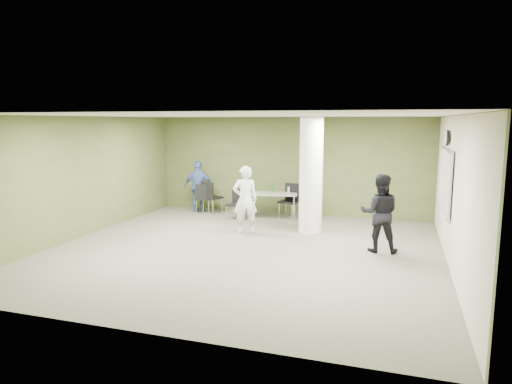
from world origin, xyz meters
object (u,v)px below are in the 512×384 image
(folding_table, at_px, (270,195))
(chair_back_left, at_px, (211,195))
(man_black, at_px, (380,213))
(man_blue, at_px, (199,187))
(woman_white, at_px, (245,200))

(folding_table, xyz_separation_m, chair_back_left, (-1.85, 0.09, -0.11))
(folding_table, height_order, man_black, man_black)
(folding_table, relative_size, man_blue, 1.04)
(folding_table, xyz_separation_m, woman_white, (-0.11, -1.82, 0.16))
(chair_back_left, distance_m, woman_white, 2.60)
(folding_table, bearing_deg, man_blue, 164.79)
(man_black, distance_m, man_blue, 5.93)
(folding_table, relative_size, man_black, 0.98)
(woman_white, height_order, man_blue, woman_white)
(folding_table, relative_size, woman_white, 0.97)
(man_blue, bearing_deg, woman_white, 125.74)
(chair_back_left, relative_size, man_black, 0.58)
(chair_back_left, bearing_deg, folding_table, -163.37)
(woman_white, height_order, man_black, woman_white)
(folding_table, relative_size, chair_back_left, 1.69)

